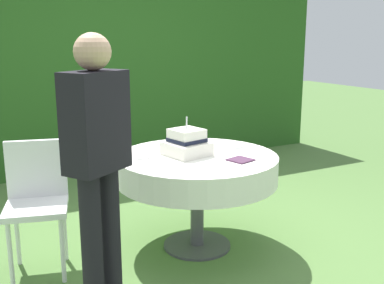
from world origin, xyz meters
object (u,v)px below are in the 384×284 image
object	(u,v)px
cake_table	(197,169)
wedding_cake	(187,143)
serving_plate_near	(157,144)
standing_person	(97,157)
napkin_stack	(240,160)
garden_chair	(37,194)
serving_plate_left	(143,157)
serving_plate_far	(235,146)

from	to	relation	value
cake_table	wedding_cake	size ratio (longest dim) A/B	3.46
serving_plate_near	standing_person	xyz separation A→B (m)	(-0.76, -0.93, 0.20)
napkin_stack	standing_person	xyz separation A→B (m)	(-1.08, -0.19, 0.20)
serving_plate_near	standing_person	bearing A→B (deg)	-129.42
serving_plate_near	garden_chair	distance (m)	1.05
cake_table	serving_plate_left	bearing A→B (deg)	164.25
wedding_cake	standing_person	world-z (taller)	standing_person
cake_table	standing_person	world-z (taller)	standing_person
cake_table	napkin_stack	world-z (taller)	napkin_stack
serving_plate_near	wedding_cake	bearing A→B (deg)	-82.09
serving_plate_far	serving_plate_left	world-z (taller)	same
wedding_cake	serving_plate_left	xyz separation A→B (m)	(-0.33, 0.06, -0.08)
serving_plate_left	napkin_stack	world-z (taller)	serving_plate_left
napkin_stack	standing_person	size ratio (longest dim) A/B	0.09
serving_plate_far	serving_plate_left	xyz separation A→B (m)	(-0.77, 0.03, 0.00)
serving_plate_left	standing_person	distance (m)	0.78
serving_plate_far	standing_person	distance (m)	1.39
serving_plate_left	napkin_stack	bearing A→B (deg)	-33.12
wedding_cake	napkin_stack	size ratio (longest dim) A/B	2.27
serving_plate_far	garden_chair	size ratio (longest dim) A/B	0.14
serving_plate_near	serving_plate_left	xyz separation A→B (m)	(-0.27, -0.35, 0.00)
napkin_stack	standing_person	bearing A→B (deg)	-170.04
serving_plate_left	standing_person	xyz separation A→B (m)	(-0.49, -0.57, 0.20)
garden_chair	wedding_cake	bearing A→B (deg)	-9.01
serving_plate_far	garden_chair	xyz separation A→B (m)	(-1.50, 0.13, -0.19)
serving_plate_far	napkin_stack	xyz separation A→B (m)	(-0.19, -0.36, -0.00)
wedding_cake	serving_plate_near	size ratio (longest dim) A/B	3.44
cake_table	wedding_cake	distance (m)	0.21
napkin_stack	cake_table	bearing A→B (deg)	126.03
cake_table	wedding_cake	xyz separation A→B (m)	(-0.06, 0.05, 0.19)
serving_plate_far	standing_person	size ratio (longest dim) A/B	0.08
napkin_stack	standing_person	world-z (taller)	standing_person
serving_plate_left	standing_person	size ratio (longest dim) A/B	0.07
serving_plate_far	standing_person	bearing A→B (deg)	-156.71
wedding_cake	serving_plate_near	xyz separation A→B (m)	(-0.06, 0.42, -0.08)
serving_plate_far	serving_plate_near	bearing A→B (deg)	143.12
wedding_cake	serving_plate_near	bearing A→B (deg)	97.91
cake_table	serving_plate_near	distance (m)	0.49
serving_plate_left	napkin_stack	distance (m)	0.70
cake_table	serving_plate_left	xyz separation A→B (m)	(-0.39, 0.11, 0.11)
cake_table	standing_person	distance (m)	1.04
serving_plate_left	cake_table	bearing A→B (deg)	-15.75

